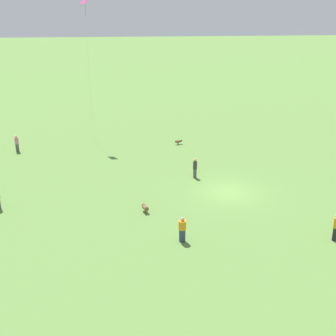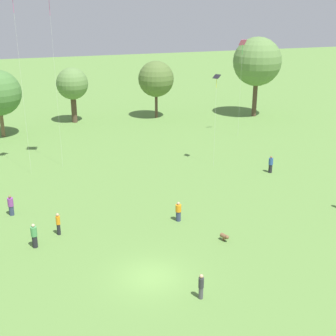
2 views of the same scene
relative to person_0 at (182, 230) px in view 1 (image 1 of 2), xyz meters
name	(u,v)px [view 1 (image 1 of 2)]	position (x,y,z in m)	size (l,w,h in m)	color
ground_plane	(229,192)	(-4.37, -7.09, -0.81)	(240.00, 240.00, 0.00)	#5B843D
person_0	(182,230)	(0.00, 0.00, 0.00)	(0.49, 0.49, 1.66)	#333D5B
person_1	(195,168)	(-2.12, -10.22, 0.04)	(0.46, 0.46, 1.67)	#4C4C51
person_2	(336,227)	(-9.46, 0.62, 0.11)	(0.37, 0.37, 1.79)	#232328
person_7	(17,144)	(13.96, -17.93, 0.03)	(0.52, 0.52, 1.68)	#4C4C51
kite_2	(85,8)	(7.04, -21.35, 12.12)	(0.96, 1.05, 13.93)	#E54C99
dog_0	(145,207)	(2.19, -4.21, -0.44)	(0.50, 0.77, 0.56)	brown
dog_1	(179,141)	(-1.65, -19.03, -0.49)	(0.74, 0.45, 0.47)	brown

